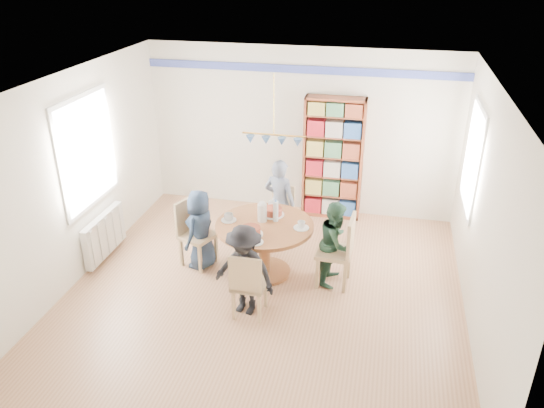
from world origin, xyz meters
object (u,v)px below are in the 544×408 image
(radiator, at_px, (105,235))
(chair_right, at_px, (341,248))
(chair_far, at_px, (280,210))
(chair_near, at_px, (248,283))
(bookshelf, at_px, (333,160))
(person_near, at_px, (244,270))
(person_left, at_px, (200,230))
(person_far, at_px, (280,202))
(chair_left, at_px, (193,229))
(dining_table, at_px, (265,237))
(person_right, at_px, (336,243))

(radiator, distance_m, chair_right, 3.35)
(chair_far, height_order, chair_near, chair_near)
(bookshelf, bearing_deg, person_near, -103.67)
(chair_far, bearing_deg, person_left, -131.12)
(chair_near, bearing_deg, person_far, 90.51)
(chair_left, distance_m, bookshelf, 2.58)
(person_left, distance_m, person_near, 1.22)
(dining_table, xyz_separation_m, chair_right, (1.02, -0.05, -0.01))
(dining_table, bearing_deg, chair_near, -88.13)
(radiator, relative_size, chair_far, 1.18)
(person_left, bearing_deg, dining_table, 104.59)
(person_near, bearing_deg, person_right, 55.05)
(person_far, bearing_deg, chair_far, -68.63)
(chair_right, height_order, chair_far, chair_right)
(person_left, relative_size, person_far, 0.86)
(person_right, bearing_deg, person_far, 55.29)
(chair_left, bearing_deg, dining_table, -2.19)
(dining_table, xyz_separation_m, chair_near, (0.03, -0.98, -0.07))
(chair_near, relative_size, person_left, 0.78)
(person_far, distance_m, person_near, 1.77)
(chair_right, relative_size, person_left, 0.88)
(chair_right, bearing_deg, radiator, -179.36)
(dining_table, height_order, person_left, person_left)
(person_right, xyz_separation_m, person_far, (-0.93, 0.85, 0.09))
(bookshelf, bearing_deg, chair_right, -79.71)
(radiator, relative_size, person_far, 0.76)
(radiator, relative_size, bookshelf, 0.50)
(radiator, height_order, chair_left, chair_left)
(dining_table, xyz_separation_m, chair_far, (0.00, 1.01, -0.09))
(dining_table, distance_m, chair_right, 1.02)
(person_left, height_order, person_far, person_far)
(person_right, bearing_deg, bookshelf, 16.23)
(person_right, height_order, person_far, person_far)
(person_far, bearing_deg, person_left, 59.90)
(radiator, height_order, person_left, person_left)
(chair_far, xyz_separation_m, bookshelf, (0.66, 0.94, 0.51))
(chair_far, height_order, person_near, person_near)
(chair_near, distance_m, person_right, 1.36)
(person_near, bearing_deg, bookshelf, 88.24)
(chair_right, distance_m, person_right, 0.11)
(dining_table, bearing_deg, chair_far, 89.90)
(chair_far, bearing_deg, person_far, -84.02)
(chair_far, bearing_deg, radiator, -154.63)
(radiator, distance_m, bookshelf, 3.66)
(chair_near, xyz_separation_m, bookshelf, (0.63, 2.93, 0.49))
(person_far, relative_size, person_near, 1.13)
(person_right, xyz_separation_m, person_near, (-0.98, -0.91, 0.01))
(chair_far, bearing_deg, chair_near, -89.13)
(person_left, relative_size, person_near, 0.97)
(chair_right, bearing_deg, person_far, 137.22)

